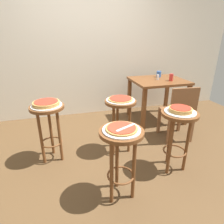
% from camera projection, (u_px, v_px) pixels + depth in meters
% --- Properties ---
extents(ground_plane, '(6.00, 6.00, 0.00)m').
position_uv_depth(ground_plane, '(107.00, 156.00, 2.59)').
color(ground_plane, brown).
extents(back_wall, '(6.00, 0.10, 3.00)m').
position_uv_depth(back_wall, '(84.00, 35.00, 3.49)').
color(back_wall, silver).
rests_on(back_wall, ground_plane).
extents(stool_foreground, '(0.40, 0.40, 0.74)m').
position_uv_depth(stool_foreground, '(121.00, 149.00, 1.77)').
color(stool_foreground, brown).
rests_on(stool_foreground, ground_plane).
extents(serving_plate_foreground, '(0.34, 0.34, 0.01)m').
position_uv_depth(serving_plate_foreground, '(122.00, 130.00, 1.70)').
color(serving_plate_foreground, silver).
rests_on(serving_plate_foreground, stool_foreground).
extents(pizza_foreground, '(0.29, 0.29, 0.02)m').
position_uv_depth(pizza_foreground, '(122.00, 128.00, 1.69)').
color(pizza_foreground, '#B78442').
rests_on(pizza_foreground, serving_plate_foreground).
extents(stool_middle, '(0.40, 0.40, 0.74)m').
position_uv_depth(stool_middle, '(178.00, 128.00, 2.16)').
color(stool_middle, brown).
rests_on(stool_middle, ground_plane).
extents(serving_plate_middle, '(0.34, 0.34, 0.01)m').
position_uv_depth(serving_plate_middle, '(180.00, 112.00, 2.08)').
color(serving_plate_middle, white).
rests_on(serving_plate_middle, stool_middle).
extents(pizza_middle, '(0.25, 0.25, 0.05)m').
position_uv_depth(pizza_middle, '(180.00, 109.00, 2.07)').
color(pizza_middle, '#B78442').
rests_on(pizza_middle, serving_plate_middle).
extents(stool_leftside, '(0.40, 0.40, 0.74)m').
position_uv_depth(stool_leftside, '(120.00, 114.00, 2.52)').
color(stool_leftside, brown).
rests_on(stool_leftside, ground_plane).
extents(serving_plate_leftside, '(0.36, 0.36, 0.01)m').
position_uv_depth(serving_plate_leftside, '(121.00, 100.00, 2.45)').
color(serving_plate_leftside, silver).
rests_on(serving_plate_leftside, stool_leftside).
extents(pizza_leftside, '(0.32, 0.32, 0.02)m').
position_uv_depth(pizza_leftside, '(121.00, 99.00, 2.44)').
color(pizza_leftside, tan).
rests_on(pizza_leftside, serving_plate_leftside).
extents(stool_rear, '(0.40, 0.40, 0.74)m').
position_uv_depth(stool_rear, '(49.00, 120.00, 2.34)').
color(stool_rear, brown).
rests_on(stool_rear, ground_plane).
extents(serving_plate_rear, '(0.36, 0.36, 0.01)m').
position_uv_depth(serving_plate_rear, '(47.00, 105.00, 2.27)').
color(serving_plate_rear, silver).
rests_on(serving_plate_rear, stool_rear).
extents(pizza_rear, '(0.31, 0.31, 0.05)m').
position_uv_depth(pizza_rear, '(46.00, 103.00, 2.26)').
color(pizza_rear, tan).
rests_on(pizza_rear, serving_plate_rear).
extents(dining_table, '(0.92, 0.78, 0.77)m').
position_uv_depth(dining_table, '(158.00, 86.00, 3.45)').
color(dining_table, brown).
rests_on(dining_table, ground_plane).
extents(cup_near_edge, '(0.07, 0.07, 0.12)m').
position_uv_depth(cup_near_edge, '(171.00, 77.00, 3.30)').
color(cup_near_edge, red).
rests_on(cup_near_edge, dining_table).
extents(cup_far_edge, '(0.08, 0.08, 0.11)m').
position_uv_depth(cup_far_edge, '(159.00, 74.00, 3.57)').
color(cup_far_edge, '#3360B2').
rests_on(cup_far_edge, dining_table).
extents(condiment_shaker, '(0.04, 0.04, 0.09)m').
position_uv_depth(condiment_shaker, '(158.00, 77.00, 3.37)').
color(condiment_shaker, white).
rests_on(condiment_shaker, dining_table).
extents(wooden_chair, '(0.43, 0.43, 0.85)m').
position_uv_depth(wooden_chair, '(179.00, 111.00, 2.83)').
color(wooden_chair, brown).
rests_on(wooden_chair, ground_plane).
extents(pizza_server_knife, '(0.21, 0.12, 0.01)m').
position_uv_depth(pizza_server_knife, '(126.00, 127.00, 1.67)').
color(pizza_server_knife, silver).
rests_on(pizza_server_knife, pizza_foreground).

